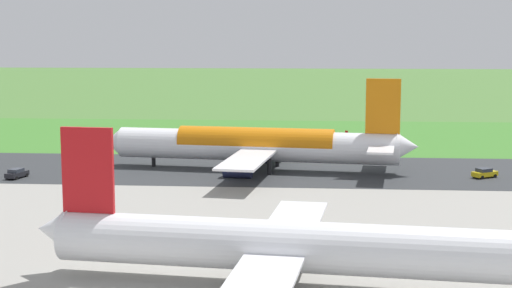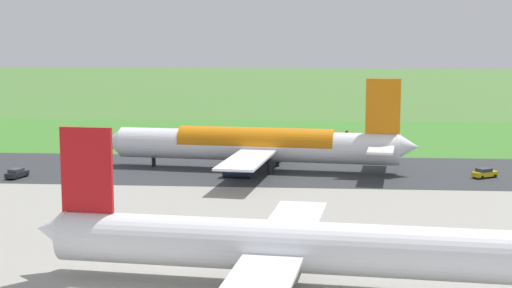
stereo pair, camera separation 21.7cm
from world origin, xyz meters
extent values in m
plane|color=#477233|center=(0.00, 0.00, 0.00)|extent=(800.00, 800.00, 0.00)
cube|color=#2D3033|center=(0.00, 0.00, 0.03)|extent=(600.00, 30.18, 0.06)
cube|color=#3C782B|center=(0.00, -36.07, 0.02)|extent=(600.00, 80.00, 0.04)
cylinder|color=white|center=(-4.40, 0.00, 4.20)|extent=(48.28, 10.88, 5.20)
cone|color=white|center=(20.92, -3.04, 4.20)|extent=(3.57, 5.26, 4.94)
cone|color=white|center=(-29.42, 3.00, 4.80)|extent=(4.00, 4.81, 4.42)
cube|color=orange|center=(-25.37, 2.51, 11.30)|extent=(5.62, 1.16, 9.00)
cube|color=white|center=(-24.71, 7.98, 5.00)|extent=(5.04, 9.41, 0.36)
cube|color=white|center=(-26.02, -2.95, 5.00)|extent=(5.04, 9.41, 0.36)
cube|color=white|center=(-4.08, 11.04, 3.80)|extent=(8.58, 22.56, 0.35)
cube|color=white|center=(-6.70, -10.80, 3.80)|extent=(8.58, 22.56, 0.35)
cylinder|color=#23284C|center=(-2.02, 7.27, 1.32)|extent=(4.80, 3.32, 2.80)
cylinder|color=#23284C|center=(-3.80, -7.63, 1.32)|extent=(4.80, 3.32, 2.80)
cylinder|color=black|center=(13.71, -2.17, 1.71)|extent=(0.70, 0.70, 3.42)
cylinder|color=black|center=(-6.90, 4.33, 1.71)|extent=(0.70, 0.70, 3.42)
cylinder|color=black|center=(-7.85, -3.61, 1.71)|extent=(0.70, 0.70, 3.42)
cylinder|color=orange|center=(-4.40, 0.00, 4.72)|extent=(26.83, 8.33, 5.23)
cylinder|color=white|center=(-11.95, 60.33, 3.79)|extent=(43.59, 9.21, 4.69)
cone|color=white|center=(10.68, 57.94, 4.33)|extent=(3.56, 4.30, 3.99)
cube|color=red|center=(7.01, 58.33, 10.20)|extent=(5.08, 0.98, 8.13)
cube|color=white|center=(-12.09, 50.36, 3.43)|extent=(7.47, 20.32, 0.32)
cube|color=white|center=(-10.01, 70.11, 3.43)|extent=(7.47, 20.32, 0.32)
cylinder|color=black|center=(-11.95, 60.33, 0.72)|extent=(0.72, 0.72, 1.44)
cube|color=#B21914|center=(-9.78, 45.86, 1.10)|extent=(2.48, 2.48, 1.30)
cube|color=silver|center=(-12.55, 45.48, 1.55)|extent=(4.08, 2.79, 2.20)
cylinder|color=black|center=(-9.91, 46.85, 0.45)|extent=(0.93, 0.42, 0.90)
cylinder|color=black|center=(-9.64, 44.87, 0.45)|extent=(0.93, 0.42, 0.90)
cylinder|color=black|center=(-13.28, 46.39, 0.45)|extent=(0.93, 0.42, 0.90)
cylinder|color=black|center=(-13.01, 44.41, 0.45)|extent=(0.93, 0.42, 0.90)
cube|color=black|center=(33.27, 10.46, 0.70)|extent=(2.73, 4.50, 0.75)
cube|color=#2D333D|center=(33.32, 10.66, 1.35)|extent=(2.17, 2.54, 0.55)
cylinder|color=black|center=(33.77, 8.90, 0.32)|extent=(0.36, 0.67, 0.64)
cylinder|color=black|center=(32.12, 9.30, 0.32)|extent=(0.36, 0.67, 0.64)
cylinder|color=black|center=(34.42, 11.63, 0.32)|extent=(0.36, 0.67, 0.64)
cylinder|color=black|center=(32.77, 12.02, 0.32)|extent=(0.36, 0.67, 0.64)
cube|color=gold|center=(-41.64, 4.39, 0.70)|extent=(4.50, 3.79, 0.75)
cube|color=#2D333D|center=(-41.47, 4.50, 1.35)|extent=(2.77, 2.62, 0.55)
cylinder|color=black|center=(-42.35, 2.92, 0.32)|extent=(0.66, 0.53, 0.64)
cylinder|color=black|center=(-43.27, 4.34, 0.32)|extent=(0.66, 0.53, 0.64)
cylinder|color=black|center=(-40.00, 4.44, 0.32)|extent=(0.66, 0.53, 0.64)
cylinder|color=black|center=(-40.92, 5.87, 0.32)|extent=(0.66, 0.53, 0.64)
cylinder|color=slate|center=(-21.05, -33.58, 1.08)|extent=(0.10, 0.10, 2.16)
cube|color=red|center=(-21.05, -33.60, 2.46)|extent=(0.60, 0.04, 0.60)
cone|color=orange|center=(-17.32, -39.69, 0.28)|extent=(0.40, 0.40, 0.55)
camera|label=1|loc=(-14.17, 127.60, 22.79)|focal=53.61mm
camera|label=2|loc=(-14.39, 127.58, 22.79)|focal=53.61mm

